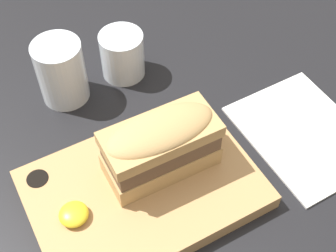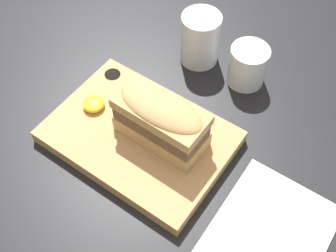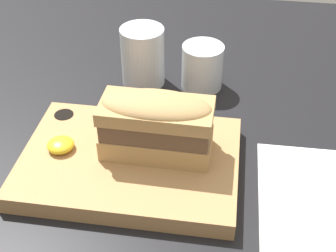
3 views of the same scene
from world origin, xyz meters
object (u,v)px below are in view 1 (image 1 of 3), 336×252
Objects in this scene: sandwich at (161,144)px; wine_glass at (120,58)px; water_glass at (62,75)px; napkin at (304,133)px; serving_board at (143,189)px.

sandwich reaches higher than wine_glass.
sandwich is 1.46× the size of water_glass.
sandwich is 1.93× the size of wine_glass.
sandwich is 21.46cm from wine_glass.
wine_glass reaches higher than napkin.
napkin is at bearing -9.83° from sandwich.
sandwich reaches higher than serving_board.
serving_board is 7.13cm from sandwich.
wine_glass is (3.80, 20.76, -3.89)cm from sandwich.
sandwich is 21.58cm from water_glass.
wine_glass is 0.38× the size of napkin.
napkin is (21.79, -3.77, -7.08)cm from sandwich.
napkin is (27.65, -24.34, -4.17)cm from water_glass.
water_glass is (-5.86, 20.56, -2.92)cm from sandwich.
water_glass is at bearing 96.00° from serving_board.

